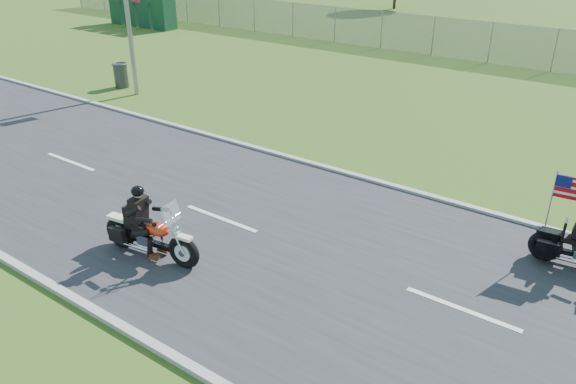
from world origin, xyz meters
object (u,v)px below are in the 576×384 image
Objects in this scene: porta_toilet_b at (149,9)px; porta_toilet_c at (135,8)px; trash_can at (121,76)px; porta_toilet_d at (121,6)px; porta_toilet_a at (164,11)px; motorcycle_lead at (149,235)px.

porta_toilet_c is (-1.40, 0.00, 0.00)m from porta_toilet_b.
porta_toilet_c is 2.29× the size of trash_can.
porta_toilet_d is at bearing 180.00° from porta_toilet_b.
trash_can is (8.64, -10.65, -0.65)m from porta_toilet_a.
porta_toilet_b is 1.00× the size of porta_toilet_c.
porta_toilet_a is 1.00× the size of porta_toilet_d.
porta_toilet_c is at bearing 137.05° from trash_can.
porta_toilet_c reaches higher than trash_can.
porta_toilet_d is 2.29× the size of trash_can.
porta_toilet_d is (-4.20, 0.00, 0.00)m from porta_toilet_a.
porta_toilet_a is at bearing 128.19° from motorcycle_lead.
porta_toilet_a is at bearing 129.06° from trash_can.
porta_toilet_a is 0.93× the size of motorcycle_lead.
porta_toilet_d reaches higher than motorcycle_lead.
motorcycle_lead is 14.05m from trash_can.
porta_toilet_a is 2.29× the size of trash_can.
trash_can is (10.04, -10.65, -0.65)m from porta_toilet_b.
porta_toilet_b is 1.40m from porta_toilet_c.
porta_toilet_b reaches higher than motorcycle_lead.
porta_toilet_b reaches higher than trash_can.
motorcycle_lead is at bearing -40.12° from porta_toilet_c.
porta_toilet_c reaches higher than motorcycle_lead.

